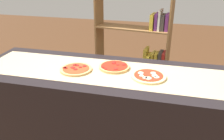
% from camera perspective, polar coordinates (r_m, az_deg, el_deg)
% --- Properties ---
extents(counter, '(2.28, 0.73, 0.93)m').
position_cam_1_polar(counter, '(2.12, 0.00, -12.08)').
color(counter, black).
rests_on(counter, ground_plane).
extents(parchment_paper, '(2.16, 0.50, 0.00)m').
position_cam_1_polar(parchment_paper, '(1.88, 0.00, -0.53)').
color(parchment_paper, tan).
rests_on(parchment_paper, counter).
extents(pizza_pepperoni_0, '(0.26, 0.26, 0.02)m').
position_cam_1_polar(pizza_pepperoni_0, '(1.93, -8.77, 0.22)').
color(pizza_pepperoni_0, tan).
rests_on(pizza_pepperoni_0, parchment_paper).
extents(pizza_pepperoni_1, '(0.25, 0.25, 0.03)m').
position_cam_1_polar(pizza_pepperoni_1, '(1.95, 0.57, 0.79)').
color(pizza_pepperoni_1, tan).
rests_on(pizza_pepperoni_1, parchment_paper).
extents(pizza_mozzarella_2, '(0.27, 0.27, 0.02)m').
position_cam_1_polar(pizza_mozzarella_2, '(1.81, 8.90, -1.45)').
color(pizza_mozzarella_2, '#E5C17F').
rests_on(pizza_mozzarella_2, parchment_paper).
extents(bookshelf, '(0.97, 0.38, 1.50)m').
position_cam_1_polar(bookshelf, '(3.04, 7.17, 3.94)').
color(bookshelf, brown).
rests_on(bookshelf, ground_plane).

